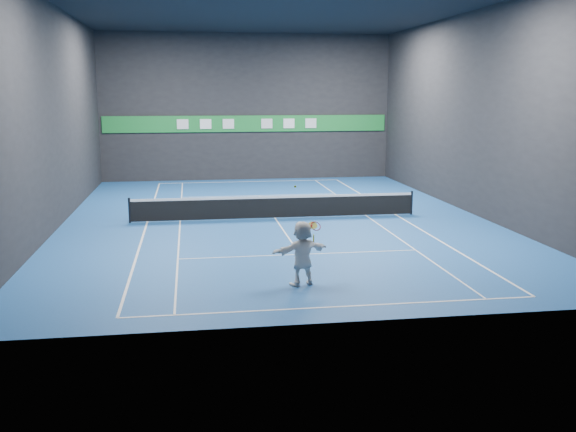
{
  "coord_description": "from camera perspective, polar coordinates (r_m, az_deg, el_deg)",
  "views": [
    {
      "loc": [
        -3.62,
        -27.27,
        5.44
      ],
      "look_at": [
        -0.53,
        -7.17,
        1.5
      ],
      "focal_mm": 40.0,
      "sensor_mm": 36.0,
      "label": 1
    }
  ],
  "objects": [
    {
      "name": "sideline_singles_right",
      "position": [
        28.86,
        6.97,
        0.03
      ],
      "size": [
        0.06,
        23.78,
        0.01
      ],
      "primitive_type": "cube",
      "color": "white",
      "rests_on": "ground"
    },
    {
      "name": "center_service_line",
      "position": [
        28.04,
        -1.14,
        -0.22
      ],
      "size": [
        0.06,
        12.8,
        0.01
      ],
      "primitive_type": "cube",
      "color": "white",
      "rests_on": "ground"
    },
    {
      "name": "player",
      "position": [
        18.26,
        1.27,
        -3.32
      ],
      "size": [
        1.82,
        1.08,
        1.87
      ],
      "primitive_type": "imported",
      "rotation": [
        0.0,
        0.0,
        3.47
      ],
      "color": "white",
      "rests_on": "ground"
    },
    {
      "name": "ceiling",
      "position": [
        27.74,
        -1.22,
        18.34
      ],
      "size": [
        26.0,
        26.0,
        0.0
      ],
      "primitive_type": "plane",
      "color": "black",
      "rests_on": "ground"
    },
    {
      "name": "sponsor_banner",
      "position": [
        40.42,
        -3.61,
        8.19
      ],
      "size": [
        17.64,
        0.11,
        1.0
      ],
      "color": "#1C8132",
      "rests_on": "wall_back"
    },
    {
      "name": "wall_back",
      "position": [
        40.45,
        -3.64,
        9.61
      ],
      "size": [
        18.0,
        0.1,
        9.0
      ],
      "primitive_type": "cube",
      "color": "black",
      "rests_on": "ground"
    },
    {
      "name": "tennis_ball",
      "position": [
        17.9,
        0.64,
        2.64
      ],
      "size": [
        0.07,
        0.07,
        0.07
      ],
      "primitive_type": "sphere",
      "color": "#C2DE25",
      "rests_on": "player"
    },
    {
      "name": "sideline_singles_left",
      "position": [
        27.81,
        -9.57,
        -0.46
      ],
      "size": [
        0.06,
        23.78,
        0.01
      ],
      "primitive_type": "cube",
      "color": "white",
      "rests_on": "ground"
    },
    {
      "name": "tennis_racket",
      "position": [
        18.21,
        2.41,
        -1.02
      ],
      "size": [
        0.47,
        0.29,
        0.65
      ],
      "color": "red",
      "rests_on": "player"
    },
    {
      "name": "sideline_doubles_right",
      "position": [
        29.26,
        9.57,
        0.1
      ],
      "size": [
        0.08,
        23.78,
        0.01
      ],
      "primitive_type": "cube",
      "color": "white",
      "rests_on": "ground"
    },
    {
      "name": "service_line_near",
      "position": [
        21.87,
        1.08,
        -3.43
      ],
      "size": [
        8.23,
        0.06,
        0.01
      ],
      "primitive_type": "cube",
      "color": "white",
      "rests_on": "ground"
    },
    {
      "name": "baseline_far",
      "position": [
        39.7,
        -3.41,
        3.08
      ],
      "size": [
        10.98,
        0.08,
        0.01
      ],
      "primitive_type": "cube",
      "color": "white",
      "rests_on": "ground"
    },
    {
      "name": "wall_front",
      "position": [
        14.75,
        5.53,
        7.26
      ],
      "size": [
        18.0,
        0.1,
        9.0
      ],
      "primitive_type": "cube",
      "color": "black",
      "rests_on": "ground"
    },
    {
      "name": "service_line_far",
      "position": [
        34.3,
        -2.56,
        1.83
      ],
      "size": [
        8.23,
        0.06,
        0.01
      ],
      "primitive_type": "cube",
      "color": "white",
      "rests_on": "ground"
    },
    {
      "name": "baseline_near",
      "position": [
        16.71,
        4.31,
        -8.05
      ],
      "size": [
        10.98,
        0.08,
        0.01
      ],
      "primitive_type": "cube",
      "color": "white",
      "rests_on": "ground"
    },
    {
      "name": "sideline_doubles_left",
      "position": [
        27.87,
        -12.4,
        -0.54
      ],
      "size": [
        0.08,
        23.78,
        0.01
      ],
      "primitive_type": "cube",
      "color": "white",
      "rests_on": "ground"
    },
    {
      "name": "wall_left",
      "position": [
        27.82,
        -20.1,
        8.37
      ],
      "size": [
        0.1,
        26.0,
        9.0
      ],
      "primitive_type": "cube",
      "color": "black",
      "rests_on": "ground"
    },
    {
      "name": "tennis_net",
      "position": [
        27.94,
        -1.15,
        0.86
      ],
      "size": [
        12.5,
        0.1,
        1.07
      ],
      "color": "black",
      "rests_on": "ground"
    },
    {
      "name": "wall_right",
      "position": [
        30.06,
        16.29,
        8.74
      ],
      "size": [
        0.1,
        26.0,
        9.0
      ],
      "primitive_type": "cube",
      "color": "black",
      "rests_on": "ground"
    },
    {
      "name": "ground",
      "position": [
        28.04,
        -1.14,
        -0.22
      ],
      "size": [
        26.0,
        26.0,
        0.0
      ],
      "primitive_type": "plane",
      "color": "#1B4E95",
      "rests_on": "ground"
    }
  ]
}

